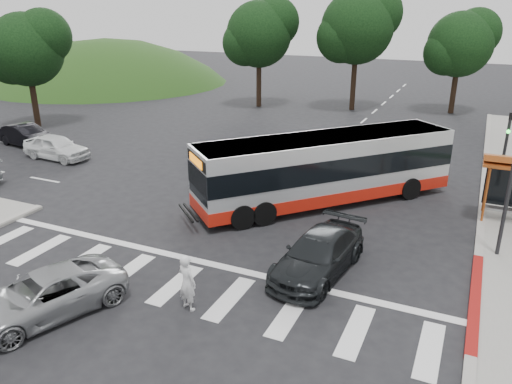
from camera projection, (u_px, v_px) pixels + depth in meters
The scene contains 16 objects.
ground at pixel (242, 227), 20.64m from camera, with size 140.00×140.00×0.00m, color black.
curb_east at pixel (483, 194), 23.94m from camera, with size 0.30×40.00×0.15m, color #9E9991.
curb_east_red at pixel (475, 299), 15.43m from camera, with size 0.32×6.00×0.15m, color maroon.
hillside_nw at pixel (109, 82), 58.57m from camera, with size 44.00×44.00×10.00m, color #224616.
crosswalk_ladder at pixel (176, 284), 16.38m from camera, with size 18.00×2.60×0.01m, color silver.
traffic_signal_ne_short at pixel (506, 145), 23.28m from camera, with size 0.18×0.37×4.00m.
tree_north_a at pixel (358, 26), 41.13m from camera, with size 6.60×6.15×10.17m.
tree_north_b at pixel (461, 43), 40.18m from camera, with size 5.72×5.33×8.43m.
tree_north_c at pixel (260, 33), 42.75m from camera, with size 6.16×5.74×9.30m.
tree_west_a at pixel (28, 48), 35.69m from camera, with size 5.72×5.33×8.43m.
transit_bus at pixel (326, 170), 22.67m from camera, with size 2.63×12.13×3.13m, color #BBBEC1, non-canonical shape.
pedestrian at pixel (187, 282), 14.80m from camera, with size 0.65×0.43×1.79m, color white.
dark_sedan at pixel (319, 254), 16.89m from camera, with size 1.95×4.79×1.39m, color black.
silver_suv_south at pixel (44, 295), 14.60m from camera, with size 2.17×4.72×1.31m, color #9EA1A3.
west_car_white at pixel (56, 147), 29.45m from camera, with size 1.70×4.23×1.44m, color white.
west_car_black at pixel (26, 135), 32.10m from camera, with size 1.50×4.29×1.41m, color black.
Camera 1 is at (8.31, -16.87, 8.65)m, focal length 35.00 mm.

